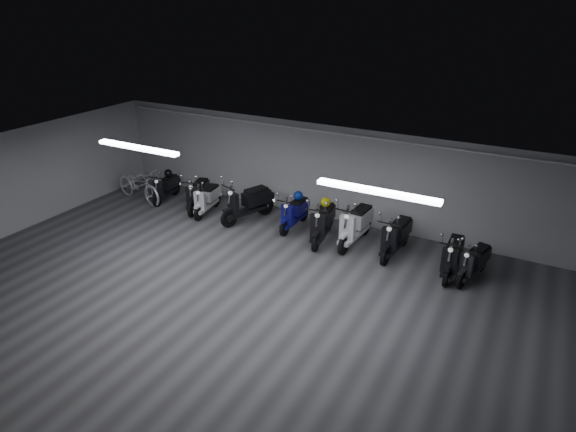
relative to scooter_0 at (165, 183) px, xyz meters
The scene contains 21 objects.
floor 6.15m from the scooter_0, 37.77° to the right, with size 14.00×10.00×0.01m, color #3E3E41.
ceiling 6.51m from the scooter_0, 37.77° to the right, with size 14.00×10.00×0.01m, color gray.
back_wall 5.06m from the scooter_0, 14.57° to the left, with size 14.00×0.01×2.80m, color #9FA0A2.
left_wall 4.40m from the scooter_0, 120.05° to the right, with size 0.01×10.00×2.80m, color #9FA0A2.
fluor_strip_left 3.94m from the scooter_0, 56.24° to the right, with size 2.40×0.18×0.08m, color white.
fluor_strip_right 8.58m from the scooter_0, 19.32° to the right, with size 2.40×0.18×0.08m, color white.
conduit 5.37m from the scooter_0, 13.62° to the left, with size 0.05×0.05×13.60m, color white.
scooter_0 is the anchor object (origin of this frame).
scooter_1 1.33m from the scooter_0, ahead, with size 0.59×1.78×1.33m, color black, non-canonical shape.
scooter_2 1.78m from the scooter_0, ahead, with size 0.55×1.66×1.24m, color silver, non-canonical shape.
scooter_3 3.13m from the scooter_0, ahead, with size 0.67×2.00×1.49m, color black, non-canonical shape.
scooter_4 4.57m from the scooter_0, ahead, with size 0.56×1.68×1.25m, color navy, non-canonical shape.
scooter_5 5.60m from the scooter_0, ahead, with size 0.63×1.90×1.42m, color black, non-canonical shape.
scooter_6 6.44m from the scooter_0, ahead, with size 0.66×1.99×1.49m, color silver, non-canonical shape.
scooter_7 7.56m from the scooter_0, ahead, with size 0.62×1.86×1.38m, color black, non-canonical shape.
scooter_8 9.03m from the scooter_0, ahead, with size 0.58×1.74×1.30m, color black, non-canonical shape.
scooter_9 9.51m from the scooter_0, ahead, with size 0.54×1.61×1.20m, color black, non-canonical shape.
bicycle 0.86m from the scooter_0, 150.32° to the right, with size 0.73×2.06×1.33m, color silver.
helmet_0 5.57m from the scooter_0, ahead, with size 0.27×0.27×0.27m, color #BABC0B.
helmet_1 4.60m from the scooter_0, ahead, with size 0.27×0.27×0.27m, color navy.
helmet_2 0.35m from the scooter_0, 98.73° to the left, with size 0.25×0.25×0.25m, color black.
Camera 1 is at (5.62, -7.37, 6.13)m, focal length 30.81 mm.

